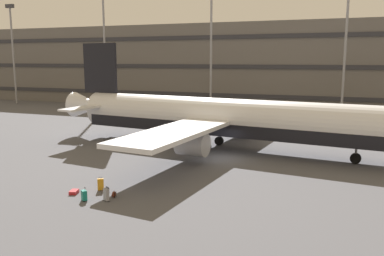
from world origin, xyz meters
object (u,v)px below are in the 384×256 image
airliner (221,119)px  suitcase_silver (101,184)px  suitcase_small (84,195)px  backpack_upright (107,190)px  suitcase_purple (106,194)px  suitcase_orange (74,192)px  backpack_teal (114,195)px

airliner → suitcase_silver: airliner is taller
suitcase_small → backpack_upright: size_ratio=1.83×
suitcase_purple → suitcase_small: bearing=-162.3°
airliner → backpack_upright: airliner is taller
suitcase_orange → backpack_upright: size_ratio=1.70×
suitcase_orange → suitcase_small: bearing=-32.5°
airliner → suitcase_small: bearing=-102.8°
suitcase_silver → suitcase_small: size_ratio=1.07×
suitcase_orange → airliner: bearing=71.8°
suitcase_silver → backpack_upright: suitcase_silver is taller
suitcase_purple → backpack_teal: bearing=83.0°
suitcase_orange → backpack_teal: (2.88, 0.23, 0.09)m
suitcase_purple → suitcase_small: suitcase_purple is taller
backpack_upright → suitcase_small: bearing=-108.3°
suitcase_small → backpack_upright: bearing=71.7°
suitcase_silver → airliner: bearing=75.1°
suitcase_purple → suitcase_orange: bearing=169.9°
airliner → backpack_teal: (-2.46, -15.99, -2.84)m
suitcase_silver → backpack_teal: 1.83m
suitcase_small → backpack_upright: suitcase_small is taller
suitcase_purple → suitcase_small: (-1.34, -0.43, -0.07)m
suitcase_silver → suitcase_small: bearing=-86.2°
suitcase_purple → suitcase_silver: (-1.48, 1.65, 0.01)m
airliner → suitcase_small: 17.78m
suitcase_orange → backpack_teal: bearing=4.6°
suitcase_purple → suitcase_small: 1.41m
suitcase_silver → backpack_upright: bearing=-27.3°
suitcase_orange → backpack_teal: size_ratio=1.71×
airliner → backpack_teal: bearing=-98.7°
suitcase_purple → backpack_upright: bearing=121.0°
suitcase_small → backpack_teal: suitcase_small is taller
suitcase_orange → backpack_upright: bearing=21.3°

